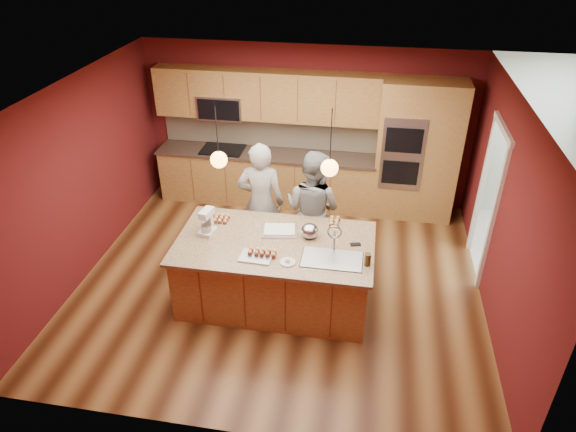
% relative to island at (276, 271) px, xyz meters
% --- Properties ---
extents(floor, '(5.50, 5.50, 0.00)m').
position_rel_island_xyz_m(floor, '(-0.03, 0.41, -0.47)').
color(floor, '#3F200E').
rests_on(floor, ground).
extents(ceiling, '(5.50, 5.50, 0.00)m').
position_rel_island_xyz_m(ceiling, '(-0.03, 0.41, 2.23)').
color(ceiling, white).
rests_on(ceiling, ground).
extents(wall_back, '(5.50, 0.00, 5.50)m').
position_rel_island_xyz_m(wall_back, '(-0.03, 2.91, 0.88)').
color(wall_back, '#541314').
rests_on(wall_back, ground).
extents(wall_front, '(5.50, 0.00, 5.50)m').
position_rel_island_xyz_m(wall_front, '(-0.03, -2.09, 0.88)').
color(wall_front, '#541314').
rests_on(wall_front, ground).
extents(wall_left, '(0.00, 5.00, 5.00)m').
position_rel_island_xyz_m(wall_left, '(-2.78, 0.41, 0.88)').
color(wall_left, '#541314').
rests_on(wall_left, ground).
extents(wall_right, '(0.00, 5.00, 5.00)m').
position_rel_island_xyz_m(wall_right, '(2.72, 0.41, 0.88)').
color(wall_right, '#541314').
rests_on(wall_right, ground).
extents(cabinet_run, '(3.74, 0.64, 2.30)m').
position_rel_island_xyz_m(cabinet_run, '(-0.71, 2.66, 0.52)').
color(cabinet_run, brown).
rests_on(cabinet_run, floor).
extents(oven_column, '(1.30, 0.62, 2.30)m').
position_rel_island_xyz_m(oven_column, '(1.82, 2.61, 0.68)').
color(oven_column, brown).
rests_on(oven_column, floor).
extents(doorway_trim, '(0.08, 1.11, 2.20)m').
position_rel_island_xyz_m(doorway_trim, '(2.70, 1.21, 0.58)').
color(doorway_trim, silver).
rests_on(doorway_trim, wall_right).
extents(pendant_left, '(0.20, 0.20, 0.80)m').
position_rel_island_xyz_m(pendant_left, '(-0.66, 0.00, 1.54)').
color(pendant_left, black).
rests_on(pendant_left, ceiling).
extents(pendant_right, '(0.20, 0.20, 0.80)m').
position_rel_island_xyz_m(pendant_right, '(0.63, 0.00, 1.54)').
color(pendant_right, black).
rests_on(pendant_right, ceiling).
extents(island, '(2.49, 1.39, 1.30)m').
position_rel_island_xyz_m(island, '(0.00, 0.00, 0.00)').
color(island, brown).
rests_on(island, floor).
extents(person_left, '(0.70, 0.50, 1.83)m').
position_rel_island_xyz_m(person_left, '(-0.40, 0.95, 0.44)').
color(person_left, black).
rests_on(person_left, floor).
extents(person_right, '(1.05, 0.95, 1.76)m').
position_rel_island_xyz_m(person_right, '(0.34, 0.95, 0.41)').
color(person_right, slate).
rests_on(person_right, floor).
extents(stand_mixer, '(0.22, 0.27, 0.34)m').
position_rel_island_xyz_m(stand_mixer, '(-0.90, 0.07, 0.59)').
color(stand_mixer, silver).
rests_on(stand_mixer, island).
extents(sheet_cake, '(0.50, 0.40, 0.05)m').
position_rel_island_xyz_m(sheet_cake, '(0.00, 0.25, 0.47)').
color(sheet_cake, silver).
rests_on(sheet_cake, island).
extents(cooling_rack, '(0.40, 0.29, 0.02)m').
position_rel_island_xyz_m(cooling_rack, '(-0.17, -0.36, 0.46)').
color(cooling_rack, '#A7A8AF').
rests_on(cooling_rack, island).
extents(mixing_bowl, '(0.23, 0.23, 0.20)m').
position_rel_island_xyz_m(mixing_bowl, '(0.40, 0.19, 0.54)').
color(mixing_bowl, '#A9AAAF').
rests_on(mixing_bowl, island).
extents(plate, '(0.19, 0.19, 0.01)m').
position_rel_island_xyz_m(plate, '(0.22, -0.40, 0.46)').
color(plate, silver).
rests_on(plate, island).
extents(tumbler, '(0.08, 0.08, 0.16)m').
position_rel_island_xyz_m(tumbler, '(1.15, -0.28, 0.53)').
color(tumbler, '#3E2B0F').
rests_on(tumbler, island).
extents(phone, '(0.15, 0.10, 0.01)m').
position_rel_island_xyz_m(phone, '(0.99, 0.11, 0.45)').
color(phone, black).
rests_on(phone, island).
extents(cupcakes_left, '(0.29, 0.22, 0.06)m').
position_rel_island_xyz_m(cupcakes_left, '(-0.85, 0.39, 0.48)').
color(cupcakes_left, '#DC9B52').
rests_on(cupcakes_left, island).
extents(cupcakes_rack, '(0.36, 0.14, 0.06)m').
position_rel_island_xyz_m(cupcakes_rack, '(-0.11, -0.31, 0.50)').
color(cupcakes_rack, '#DC9B52').
rests_on(cupcakes_rack, island).
extents(cupcakes_right, '(0.15, 0.23, 0.07)m').
position_rel_island_xyz_m(cupcakes_right, '(0.68, 0.57, 0.48)').
color(cupcakes_right, '#DC9B52').
rests_on(cupcakes_right, island).
extents(dryer, '(0.66, 0.68, 0.89)m').
position_rel_island_xyz_m(dryer, '(4.18, 1.96, -0.03)').
color(dryer, silver).
rests_on(dryer, floor).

